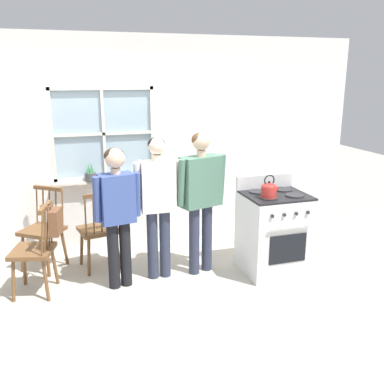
# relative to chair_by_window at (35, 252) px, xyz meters

# --- Properties ---
(ground_plane) EXTENTS (16.00, 16.00, 0.00)m
(ground_plane) POSITION_rel_chair_by_window_xyz_m (1.12, -0.34, -0.46)
(ground_plane) COLOR #B2AD9E
(wall_back) EXTENTS (6.40, 0.16, 2.70)m
(wall_back) POSITION_rel_chair_by_window_xyz_m (1.14, 1.06, 0.88)
(wall_back) COLOR white
(wall_back) RESTS_ON ground_plane
(chair_by_window) EXTENTS (0.49, 0.51, 0.96)m
(chair_by_window) POSITION_rel_chair_by_window_xyz_m (0.00, 0.00, 0.00)
(chair_by_window) COLOR brown
(chair_by_window) RESTS_ON ground_plane
(chair_near_wall) EXTENTS (0.58, 0.57, 0.96)m
(chair_near_wall) POSITION_rel_chair_by_window_xyz_m (0.07, 0.62, 0.00)
(chair_near_wall) COLOR brown
(chair_near_wall) RESTS_ON ground_plane
(chair_center_cluster) EXTENTS (0.49, 0.47, 0.96)m
(chair_center_cluster) POSITION_rel_chair_by_window_xyz_m (0.69, 0.42, 0.00)
(chair_center_cluster) COLOR brown
(chair_center_cluster) RESTS_ON ground_plane
(person_elderly_left) EXTENTS (0.51, 0.27, 1.51)m
(person_elderly_left) POSITION_rel_chair_by_window_xyz_m (0.85, -0.11, 0.45)
(person_elderly_left) COLOR black
(person_elderly_left) RESTS_ON ground_plane
(person_teen_center) EXTENTS (0.52, 0.22, 1.58)m
(person_teen_center) POSITION_rel_chair_by_window_xyz_m (1.30, -0.02, 0.48)
(person_teen_center) COLOR #2D3347
(person_teen_center) RESTS_ON ground_plane
(person_adult_right) EXTENTS (0.62, 0.33, 1.61)m
(person_adult_right) POSITION_rel_chair_by_window_xyz_m (1.79, -0.03, 0.52)
(person_adult_right) COLOR #2D3347
(person_adult_right) RESTS_ON ground_plane
(stove) EXTENTS (0.71, 0.68, 1.08)m
(stove) POSITION_rel_chair_by_window_xyz_m (2.60, -0.25, 0.01)
(stove) COLOR silver
(stove) RESTS_ON ground_plane
(kettle) EXTENTS (0.21, 0.17, 0.25)m
(kettle) POSITION_rel_chair_by_window_xyz_m (2.44, -0.38, 0.56)
(kettle) COLOR red
(kettle) RESTS_ON stove
(potted_plant) EXTENTS (0.14, 0.14, 0.24)m
(potted_plant) POSITION_rel_chair_by_window_xyz_m (0.67, 0.97, 0.54)
(potted_plant) COLOR #42474C
(potted_plant) RESTS_ON wall_back
(handbag) EXTENTS (0.22, 0.24, 0.31)m
(handbag) POSITION_rel_chair_by_window_xyz_m (0.23, -0.06, 0.33)
(handbag) COLOR brown
(handbag) RESTS_ON chair_by_window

